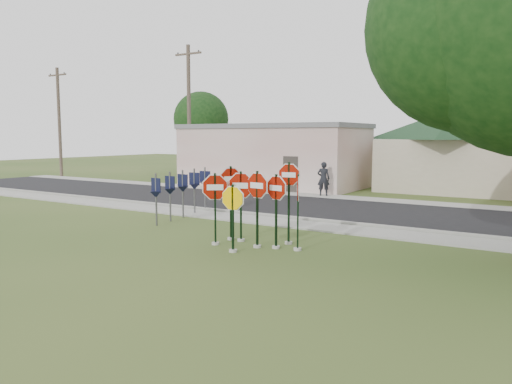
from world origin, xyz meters
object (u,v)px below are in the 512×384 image
Objects in this scene: stop_sign_center at (257,198)px; stop_sign_left at (215,199)px; stop_sign_yellow at (233,211)px; pedestrian at (323,179)px; utility_pole_near at (189,113)px.

stop_sign_left is at bearing -164.57° from stop_sign_center.
stop_sign_yellow is 0.88× the size of stop_sign_left.
stop_sign_yellow is 14.30m from pedestrian.
pedestrian is at bearing -4.67° from utility_pole_near.
stop_sign_center is 1.29× the size of pedestrian.
stop_sign_left is (-1.32, -0.37, -0.06)m from stop_sign_center.
stop_sign_left is (-1.04, 0.53, 0.23)m from stop_sign_yellow.
utility_pole_near is at bearing 135.89° from stop_sign_center.
pedestrian is at bearing 104.20° from stop_sign_yellow.
stop_sign_left is 0.25× the size of utility_pole_near.
stop_sign_yellow reaches higher than pedestrian.
stop_sign_center is 0.98m from stop_sign_yellow.
stop_sign_yellow is at bearing -107.51° from stop_sign_center.
stop_sign_center is 1.38m from stop_sign_left.
pedestrian is at bearing 106.29° from stop_sign_center.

